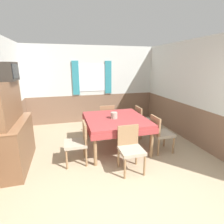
{
  "coord_description": "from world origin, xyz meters",
  "views": [
    {
      "loc": [
        -0.94,
        -1.63,
        1.99
      ],
      "look_at": [
        0.09,
        2.17,
        0.91
      ],
      "focal_mm": 28.0,
      "sensor_mm": 36.0,
      "label": 1
    }
  ],
  "objects_px": {
    "chair_head_near": "(130,147)",
    "vase": "(114,115)",
    "chair_right_near": "(160,132)",
    "chair_head_window": "(106,117)",
    "chair_left_near": "(78,141)",
    "chair_right_far": "(143,120)",
    "dining_table": "(116,122)",
    "sideboard": "(13,133)",
    "tv": "(7,71)"
  },
  "relations": [
    {
      "from": "chair_head_near",
      "to": "vase",
      "type": "relative_size",
      "value": 5.51
    },
    {
      "from": "chair_head_near",
      "to": "chair_right_near",
      "type": "distance_m",
      "value": 1.06
    },
    {
      "from": "chair_head_near",
      "to": "vase",
      "type": "distance_m",
      "value": 1.01
    },
    {
      "from": "dining_table",
      "to": "sideboard",
      "type": "xyz_separation_m",
      "value": [
        -2.14,
        -0.25,
        0.05
      ]
    },
    {
      "from": "chair_left_near",
      "to": "vase",
      "type": "xyz_separation_m",
      "value": [
        0.88,
        0.44,
        0.35
      ]
    },
    {
      "from": "dining_table",
      "to": "tv",
      "type": "height_order",
      "value": "tv"
    },
    {
      "from": "tv",
      "to": "vase",
      "type": "relative_size",
      "value": 3.44
    },
    {
      "from": "dining_table",
      "to": "vase",
      "type": "distance_m",
      "value": 0.18
    },
    {
      "from": "chair_head_near",
      "to": "chair_head_window",
      "type": "relative_size",
      "value": 1.0
    },
    {
      "from": "chair_right_near",
      "to": "tv",
      "type": "height_order",
      "value": "tv"
    },
    {
      "from": "chair_head_window",
      "to": "chair_right_far",
      "type": "bearing_deg",
      "value": -28.83
    },
    {
      "from": "vase",
      "to": "chair_head_window",
      "type": "bearing_deg",
      "value": 87.19
    },
    {
      "from": "sideboard",
      "to": "chair_right_far",
      "type": "bearing_deg",
      "value": 13.25
    },
    {
      "from": "chair_right_near",
      "to": "chair_head_window",
      "type": "distance_m",
      "value": 1.72
    },
    {
      "from": "chair_right_near",
      "to": "sideboard",
      "type": "bearing_deg",
      "value": -94.05
    },
    {
      "from": "chair_right_near",
      "to": "sideboard",
      "type": "distance_m",
      "value": 3.09
    },
    {
      "from": "chair_right_far",
      "to": "dining_table",
      "type": "bearing_deg",
      "value": -63.12
    },
    {
      "from": "chair_head_near",
      "to": "chair_head_window",
      "type": "xyz_separation_m",
      "value": [
        -0.0,
        1.96,
        0.0
      ]
    },
    {
      "from": "chair_right_far",
      "to": "sideboard",
      "type": "bearing_deg",
      "value": -76.75
    },
    {
      "from": "chair_right_near",
      "to": "chair_head_window",
      "type": "bearing_deg",
      "value": -147.41
    },
    {
      "from": "tv",
      "to": "vase",
      "type": "distance_m",
      "value": 2.32
    },
    {
      "from": "dining_table",
      "to": "chair_right_far",
      "type": "relative_size",
      "value": 1.78
    },
    {
      "from": "sideboard",
      "to": "chair_left_near",
      "type": "bearing_deg",
      "value": -10.14
    },
    {
      "from": "chair_left_near",
      "to": "vase",
      "type": "relative_size",
      "value": 5.51
    },
    {
      "from": "chair_right_near",
      "to": "chair_left_near",
      "type": "xyz_separation_m",
      "value": [
        -1.86,
        0.0,
        0.0
      ]
    },
    {
      "from": "chair_right_near",
      "to": "sideboard",
      "type": "xyz_separation_m",
      "value": [
        -3.07,
        0.22,
        0.23
      ]
    },
    {
      "from": "chair_left_near",
      "to": "vase",
      "type": "height_order",
      "value": "vase"
    },
    {
      "from": "chair_right_far",
      "to": "chair_head_window",
      "type": "height_order",
      "value": "same"
    },
    {
      "from": "chair_left_near",
      "to": "vase",
      "type": "distance_m",
      "value": 1.04
    },
    {
      "from": "chair_head_near",
      "to": "vase",
      "type": "height_order",
      "value": "vase"
    },
    {
      "from": "sideboard",
      "to": "vase",
      "type": "bearing_deg",
      "value": 6.02
    },
    {
      "from": "tv",
      "to": "sideboard",
      "type": "bearing_deg",
      "value": -93.53
    },
    {
      "from": "chair_right_near",
      "to": "sideboard",
      "type": "height_order",
      "value": "sideboard"
    },
    {
      "from": "chair_left_near",
      "to": "sideboard",
      "type": "relative_size",
      "value": 0.51
    },
    {
      "from": "chair_right_near",
      "to": "vase",
      "type": "height_order",
      "value": "vase"
    },
    {
      "from": "chair_head_near",
      "to": "chair_right_near",
      "type": "relative_size",
      "value": 1.0
    },
    {
      "from": "chair_right_far",
      "to": "chair_right_near",
      "type": "relative_size",
      "value": 1.0
    },
    {
      "from": "chair_right_near",
      "to": "chair_left_near",
      "type": "bearing_deg",
      "value": -90.0
    },
    {
      "from": "chair_head_near",
      "to": "tv",
      "type": "distance_m",
      "value": 2.7
    },
    {
      "from": "chair_right_far",
      "to": "tv",
      "type": "height_order",
      "value": "tv"
    },
    {
      "from": "chair_head_window",
      "to": "chair_left_near",
      "type": "relative_size",
      "value": 1.0
    },
    {
      "from": "dining_table",
      "to": "chair_right_far",
      "type": "distance_m",
      "value": 1.06
    },
    {
      "from": "chair_head_near",
      "to": "chair_head_window",
      "type": "distance_m",
      "value": 1.96
    },
    {
      "from": "chair_right_near",
      "to": "vase",
      "type": "xyz_separation_m",
      "value": [
        -0.98,
        0.44,
        0.35
      ]
    },
    {
      "from": "vase",
      "to": "tv",
      "type": "bearing_deg",
      "value": -178.85
    },
    {
      "from": "dining_table",
      "to": "sideboard",
      "type": "height_order",
      "value": "sideboard"
    },
    {
      "from": "chair_right_near",
      "to": "chair_head_window",
      "type": "height_order",
      "value": "same"
    },
    {
      "from": "sideboard",
      "to": "vase",
      "type": "distance_m",
      "value": 2.11
    },
    {
      "from": "chair_right_near",
      "to": "vase",
      "type": "relative_size",
      "value": 5.51
    },
    {
      "from": "chair_right_far",
      "to": "vase",
      "type": "relative_size",
      "value": 5.51
    }
  ]
}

